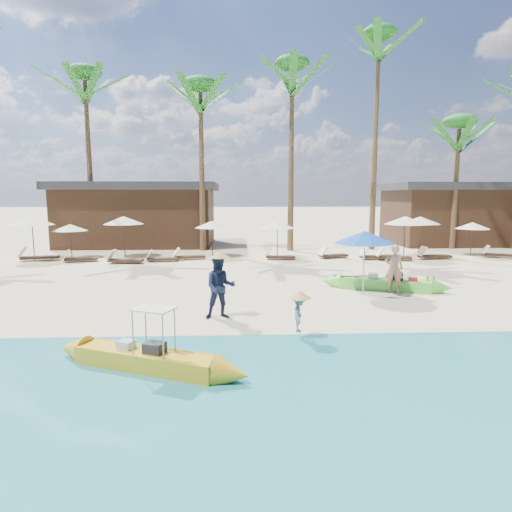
{
  "coord_description": "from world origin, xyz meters",
  "views": [
    {
      "loc": [
        -1.15,
        -12.68,
        3.42
      ],
      "look_at": [
        -0.53,
        2.0,
        1.35
      ],
      "focal_mm": 30.0,
      "sensor_mm": 36.0,
      "label": 1
    }
  ],
  "objects_px": {
    "green_canoe": "(384,284)",
    "blue_umbrella": "(365,237)",
    "yellow_canoe": "(147,359)",
    "tourist": "(394,269)"
  },
  "relations": [
    {
      "from": "yellow_canoe",
      "to": "blue_umbrella",
      "type": "distance_m",
      "value": 8.93
    },
    {
      "from": "blue_umbrella",
      "to": "tourist",
      "type": "bearing_deg",
      "value": 13.32
    },
    {
      "from": "green_canoe",
      "to": "blue_umbrella",
      "type": "xyz_separation_m",
      "value": [
        -1.03,
        -0.78,
        1.8
      ]
    },
    {
      "from": "blue_umbrella",
      "to": "yellow_canoe",
      "type": "bearing_deg",
      "value": -134.89
    },
    {
      "from": "green_canoe",
      "to": "yellow_canoe",
      "type": "bearing_deg",
      "value": -116.33
    },
    {
      "from": "green_canoe",
      "to": "blue_umbrella",
      "type": "distance_m",
      "value": 2.21
    },
    {
      "from": "tourist",
      "to": "blue_umbrella",
      "type": "relative_size",
      "value": 0.78
    },
    {
      "from": "yellow_canoe",
      "to": "blue_umbrella",
      "type": "height_order",
      "value": "blue_umbrella"
    },
    {
      "from": "yellow_canoe",
      "to": "blue_umbrella",
      "type": "xyz_separation_m",
      "value": [
        6.17,
        6.19,
        1.81
      ]
    },
    {
      "from": "green_canoe",
      "to": "blue_umbrella",
      "type": "relative_size",
      "value": 2.21
    }
  ]
}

